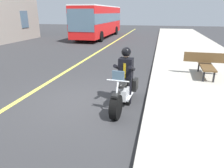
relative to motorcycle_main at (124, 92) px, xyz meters
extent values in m
plane|color=#333335|center=(0.04, -1.35, -0.45)|extent=(80.00, 80.00, 0.00)
cube|color=#E5DB4C|center=(0.04, -3.35, -0.45)|extent=(60.00, 0.16, 0.01)
cylinder|color=black|center=(0.84, -0.06, -0.12)|extent=(0.67, 0.25, 0.66)
cylinder|color=black|center=(-0.70, 0.05, -0.12)|extent=(0.67, 0.25, 0.66)
cube|color=silver|center=(0.05, -0.01, -0.03)|extent=(0.58, 0.32, 0.32)
ellipsoid|color=black|center=(0.24, -0.02, 0.33)|extent=(0.58, 0.32, 0.24)
cube|color=black|center=(-0.30, 0.02, 0.29)|extent=(0.72, 0.33, 0.12)
cube|color=black|center=(-0.64, 0.26, 0.03)|extent=(0.41, 0.15, 0.36)
cube|color=black|center=(-0.67, -0.18, 0.03)|extent=(0.41, 0.15, 0.36)
cylinder|color=silver|center=(0.82, -0.06, 0.15)|extent=(0.35, 0.07, 0.76)
cylinder|color=silver|center=(0.66, -0.05, 0.55)|extent=(0.08, 0.60, 0.04)
cube|color=black|center=(0.84, -0.06, 0.23)|extent=(0.37, 0.19, 0.06)
cylinder|color=silver|center=(-0.24, 0.17, -0.19)|extent=(0.90, 0.14, 0.08)
cube|color=slate|center=(0.64, -0.05, 0.67)|extent=(0.06, 0.32, 0.28)
cylinder|color=black|center=(-0.20, 0.13, -0.03)|extent=(0.14, 0.14, 0.84)
cube|color=black|center=(-0.14, 0.13, -0.40)|extent=(0.27, 0.13, 0.10)
cylinder|color=black|center=(-0.21, -0.11, -0.03)|extent=(0.14, 0.14, 0.84)
cube|color=black|center=(-0.15, -0.11, -0.40)|extent=(0.27, 0.13, 0.10)
cube|color=black|center=(-0.20, 0.01, 0.67)|extent=(0.35, 0.42, 0.60)
cube|color=#B28C14|center=(-0.04, 0.00, 0.63)|extent=(0.03, 0.07, 0.44)
cylinder|color=black|center=(-0.01, 0.22, 0.73)|extent=(0.56, 0.14, 0.28)
cylinder|color=black|center=(-0.04, -0.22, 0.73)|extent=(0.56, 0.14, 0.28)
sphere|color=tan|center=(-0.20, 0.01, 1.10)|extent=(0.22, 0.22, 0.22)
sphere|color=black|center=(-0.20, 0.01, 1.15)|extent=(0.28, 0.28, 0.28)
cube|color=red|center=(-17.15, -5.81, 1.32)|extent=(11.00, 2.50, 2.85)
cube|color=slate|center=(-17.15, -5.81, 1.65)|extent=(11.04, 2.52, 0.90)
cube|color=slate|center=(-11.65, -5.81, 1.55)|extent=(0.06, 2.40, 1.90)
cube|color=white|center=(-17.15, -5.81, 2.80)|extent=(11.00, 2.50, 0.10)
cylinder|color=black|center=(-13.55, -4.61, 0.05)|extent=(1.00, 0.30, 1.00)
cylinder|color=black|center=(-13.55, -7.01, 0.05)|extent=(1.00, 0.30, 1.00)
cylinder|color=black|center=(-20.35, -4.61, 0.05)|extent=(1.00, 0.30, 1.00)
cylinder|color=black|center=(-20.35, -7.01, 0.05)|extent=(1.00, 0.30, 1.00)
cube|color=brown|center=(-3.27, 2.85, 0.15)|extent=(1.81, 0.55, 0.06)
cube|color=brown|center=(-3.49, 2.86, 0.45)|extent=(0.11, 1.80, 0.40)
cube|color=black|center=(-2.51, 3.02, -0.09)|extent=(0.06, 0.06, 0.42)
cube|color=black|center=(-2.52, 2.66, -0.09)|extent=(0.06, 0.06, 0.42)
cube|color=black|center=(-4.01, 3.05, -0.09)|extent=(0.06, 0.06, 0.42)
cube|color=black|center=(-4.02, 2.69, -0.09)|extent=(0.06, 0.06, 0.42)
cube|color=slate|center=(-13.25, -12.32, 1.55)|extent=(1.10, 0.06, 1.60)
camera|label=1|loc=(5.70, 0.97, 2.24)|focal=33.42mm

